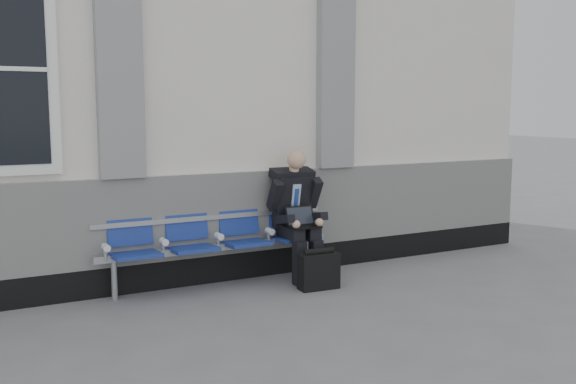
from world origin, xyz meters
TOP-DOWN VIEW (x-y plane):
  - bench at (2.55, 1.32)m, footprint 2.60×0.47m
  - businessman at (3.44, 1.19)m, footprint 0.59×0.79m
  - briefcase at (3.44, 0.68)m, footprint 0.44×0.21m

SIDE VIEW (x-z plane):
  - briefcase at x=3.44m, z-range -0.02..0.42m
  - bench at x=2.55m, z-range 0.10..1.01m
  - businessman at x=3.44m, z-range 0.06..1.50m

